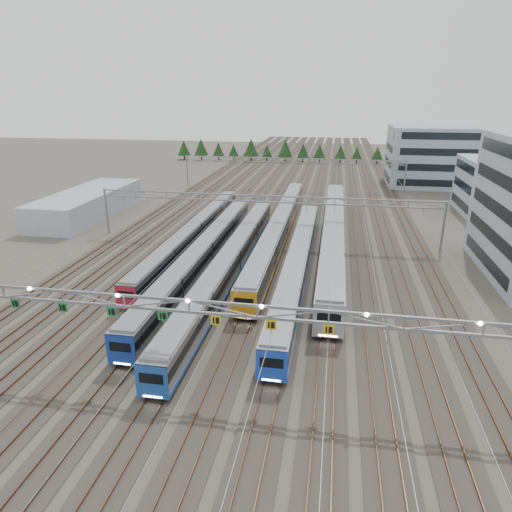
% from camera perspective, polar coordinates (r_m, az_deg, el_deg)
% --- Properties ---
extents(ground, '(400.00, 400.00, 0.00)m').
position_cam_1_polar(ground, '(41.18, -7.86, -15.40)').
color(ground, '#47423A').
rests_on(ground, ground).
extents(track_bed, '(54.00, 260.00, 5.42)m').
position_cam_1_polar(track_bed, '(134.17, 5.12, 10.23)').
color(track_bed, '#2D2823').
rests_on(track_bed, ground).
extents(train_a, '(2.55, 51.70, 3.31)m').
position_cam_1_polar(train_a, '(75.68, -7.70, 2.95)').
color(train_a, black).
rests_on(train_a, ground).
extents(train_b, '(2.76, 52.59, 3.59)m').
position_cam_1_polar(train_b, '(65.00, -6.59, 0.29)').
color(train_b, black).
rests_on(train_b, ground).
extents(train_c, '(2.75, 55.69, 3.58)m').
position_cam_1_polar(train_c, '(61.71, -3.20, -0.70)').
color(train_c, black).
rests_on(train_c, ground).
extents(train_d, '(2.89, 61.28, 3.76)m').
position_cam_1_polar(train_d, '(77.15, 2.95, 3.61)').
color(train_d, black).
rests_on(train_d, ground).
extents(train_e, '(2.73, 51.26, 3.55)m').
position_cam_1_polar(train_e, '(61.91, 5.28, -0.69)').
color(train_e, black).
rests_on(train_e, ground).
extents(train_f, '(3.19, 61.36, 4.16)m').
position_cam_1_polar(train_f, '(74.20, 9.64, 2.85)').
color(train_f, black).
rests_on(train_f, ground).
extents(gantry_near, '(56.36, 0.61, 8.08)m').
position_cam_1_polar(gantry_near, '(37.49, -8.49, -6.59)').
color(gantry_near, gray).
rests_on(gantry_near, ground).
extents(gantry_mid, '(56.36, 0.36, 8.00)m').
position_cam_1_polar(gantry_mid, '(74.73, 1.13, 6.47)').
color(gantry_mid, gray).
rests_on(gantry_mid, ground).
extents(gantry_far, '(56.36, 0.36, 8.00)m').
position_cam_1_polar(gantry_far, '(118.65, 4.54, 11.39)').
color(gantry_far, gray).
rests_on(gantry_far, ground).
extents(depot_bldg_mid, '(14.00, 16.00, 11.12)m').
position_cam_1_polar(depot_bldg_mid, '(105.39, 28.08, 7.63)').
color(depot_bldg_mid, '#8E9DA9').
rests_on(depot_bldg_mid, ground).
extents(depot_bldg_north, '(22.00, 18.00, 15.31)m').
position_cam_1_polar(depot_bldg_north, '(132.09, 21.09, 11.57)').
color(depot_bldg_north, '#8E9DA9').
rests_on(depot_bldg_north, ground).
extents(west_shed, '(10.00, 30.00, 4.89)m').
position_cam_1_polar(west_shed, '(98.54, -20.32, 6.16)').
color(west_shed, '#8E9DA9').
rests_on(west_shed, ground).
extents(treeline, '(100.10, 5.60, 7.02)m').
position_cam_1_polar(treeline, '(165.99, 6.98, 12.95)').
color(treeline, '#332114').
rests_on(treeline, ground).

